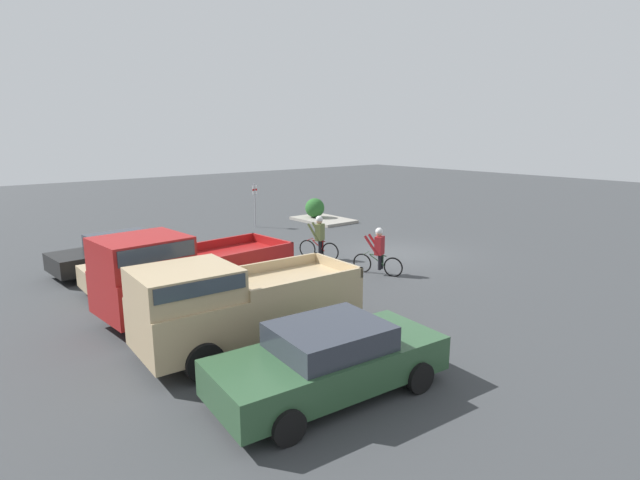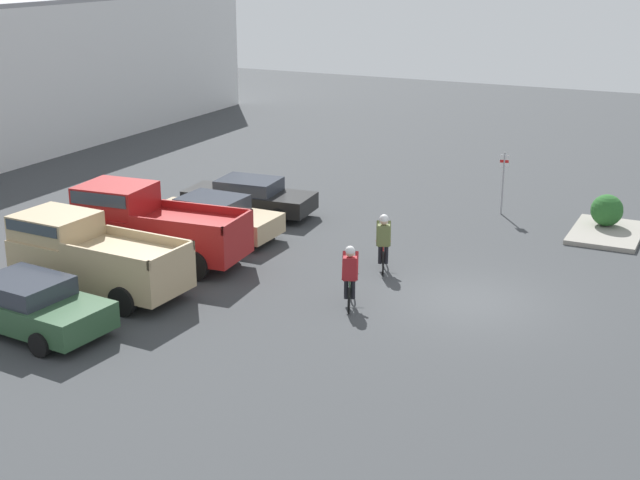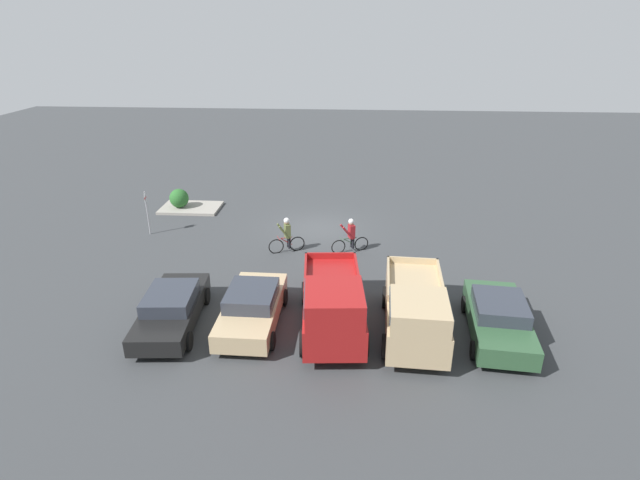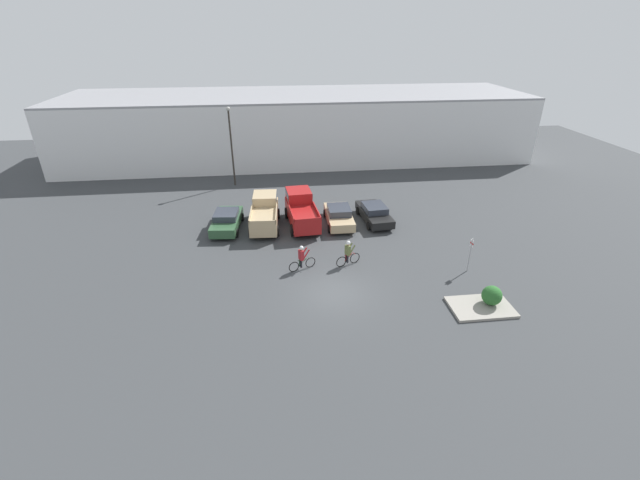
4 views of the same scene
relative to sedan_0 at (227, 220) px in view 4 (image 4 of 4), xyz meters
name	(u,v)px [view 4 (image 4 of 4)]	position (x,y,z in m)	size (l,w,h in m)	color
ground_plane	(335,292)	(6.69, -9.31, -0.70)	(80.00, 80.00, 0.00)	#383A3D
warehouse_building	(297,125)	(6.69, 19.11, 2.76)	(49.79, 12.85, 6.90)	silver
sedan_0	(227,220)	(0.00, 0.00, 0.00)	(2.32, 4.63, 1.38)	#2D5133
pickup_truck_0	(265,212)	(2.82, 0.31, 0.39)	(2.34, 5.16, 2.08)	tan
pickup_truck_1	(301,209)	(5.57, 0.30, 0.50)	(2.49, 5.28, 2.31)	maroon
sedan_1	(339,216)	(8.40, -0.13, 0.00)	(2.05, 4.46, 1.38)	tan
sedan_2	(374,213)	(11.20, 0.11, -0.03)	(2.23, 4.74, 1.32)	black
cyclist_0	(348,253)	(7.99, -6.30, 0.17)	(1.63, 0.70, 1.72)	black
cyclist_1	(302,257)	(5.05, -6.52, 0.14)	(1.72, 0.74, 1.66)	black
fire_lane_sign	(470,252)	(15.21, -7.96, 0.67)	(0.08, 0.30, 2.26)	#9E9EA3
lamppost	(231,141)	(0.01, 9.75, 3.50)	(0.36, 0.36, 7.20)	#2D2823
curb_island	(481,307)	(14.30, -11.77, -0.62)	(3.32, 2.20, 0.15)	gray
shrub	(492,295)	(14.88, -11.63, -0.01)	(1.07, 1.07, 1.07)	#286028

